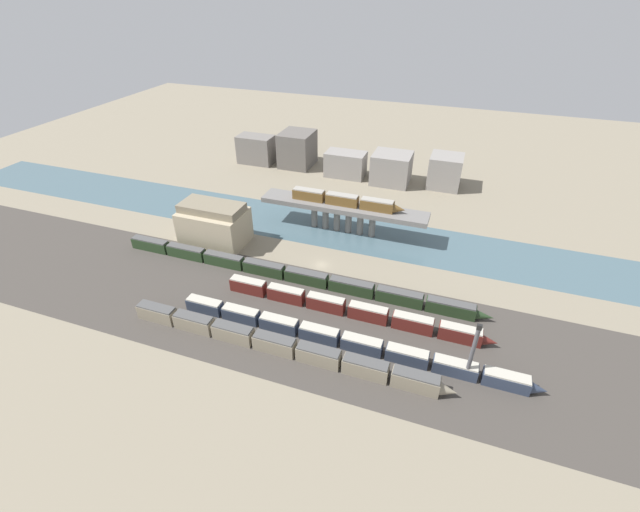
# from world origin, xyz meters

# --- Properties ---
(ground_plane) EXTENTS (400.00, 400.00, 0.00)m
(ground_plane) POSITION_xyz_m (0.00, 0.00, 0.00)
(ground_plane) COLOR gray
(railbed_yard) EXTENTS (280.00, 42.00, 0.01)m
(railbed_yard) POSITION_xyz_m (0.00, -24.00, 0.00)
(railbed_yard) COLOR #423D38
(railbed_yard) RESTS_ON ground
(river_water) EXTENTS (320.00, 24.23, 0.01)m
(river_water) POSITION_xyz_m (0.00, 21.66, 0.00)
(river_water) COLOR #47606B
(river_water) RESTS_ON ground
(bridge) EXTENTS (55.56, 8.34, 9.82)m
(bridge) POSITION_xyz_m (-0.00, 21.66, 7.90)
(bridge) COLOR slate
(bridge) RESTS_ON ground
(train_on_bridge) EXTENTS (37.58, 3.18, 3.58)m
(train_on_bridge) POSITION_xyz_m (1.05, 21.66, 11.56)
(train_on_bridge) COLOR brown
(train_on_bridge) RESTS_ON bridge
(train_yard_near) EXTENTS (77.97, 3.11, 4.14)m
(train_yard_near) POSITION_xyz_m (2.53, -36.39, 2.04)
(train_yard_near) COLOR gray
(train_yard_near) RESTS_ON ground
(train_yard_mid) EXTENTS (85.78, 2.96, 3.48)m
(train_yard_mid) POSITION_xyz_m (16.33, -29.57, 1.71)
(train_yard_mid) COLOR #2D384C
(train_yard_mid) RESTS_ON ground
(train_yard_far) EXTENTS (69.34, 2.81, 3.99)m
(train_yard_far) POSITION_xyz_m (14.54, -18.73, 1.96)
(train_yard_far) COLOR #5B1E19
(train_yard_far) RESTS_ON ground
(train_yard_outer) EXTENTS (108.62, 2.76, 3.74)m
(train_yard_outer) POSITION_xyz_m (-6.17, -9.75, 1.84)
(train_yard_outer) COLOR #23381E
(train_yard_outer) RESTS_ON ground
(warehouse_building) EXTENTS (20.18, 13.41, 13.63)m
(warehouse_building) POSITION_xyz_m (-36.52, 1.24, 6.48)
(warehouse_building) COLOR tan
(warehouse_building) RESTS_ON ground
(signal_tower) EXTENTS (1.00, 0.87, 15.70)m
(signal_tower) POSITION_xyz_m (43.54, -30.50, 7.81)
(signal_tower) COLOR #4C4C51
(signal_tower) RESTS_ON ground
(city_block_far_left) EXTENTS (15.95, 9.33, 12.34)m
(city_block_far_left) POSITION_xyz_m (-55.50, 68.78, 6.17)
(city_block_far_left) COLOR slate
(city_block_far_left) RESTS_ON ground
(city_block_left) EXTENTS (13.82, 15.36, 15.02)m
(city_block_left) POSITION_xyz_m (-36.60, 72.00, 7.51)
(city_block_left) COLOR #605B56
(city_block_left) RESTS_ON ground
(city_block_center) EXTENTS (16.69, 9.60, 10.40)m
(city_block_center) POSITION_xyz_m (-12.69, 67.35, 5.20)
(city_block_center) COLOR gray
(city_block_center) RESTS_ON ground
(city_block_right) EXTENTS (15.35, 13.65, 12.34)m
(city_block_right) POSITION_xyz_m (7.08, 66.96, 6.17)
(city_block_right) COLOR gray
(city_block_right) RESTS_ON ground
(city_block_far_right) EXTENTS (12.62, 12.70, 12.92)m
(city_block_far_right) POSITION_xyz_m (28.26, 70.33, 6.46)
(city_block_far_right) COLOR gray
(city_block_far_right) RESTS_ON ground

